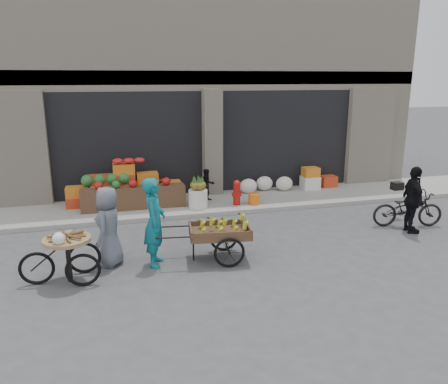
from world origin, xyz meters
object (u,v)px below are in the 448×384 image
object	(u,v)px
pineapple_bin	(198,198)
vendor_woman	(155,222)
fire_hydrant	(237,192)
orange_bucket	(254,199)
vendor_grey	(109,226)
banana_cart	(217,230)
seated_person	(207,185)
tricycle_cart	(68,252)
cyclist	(413,200)
bicycle	(408,209)

from	to	relation	value
pineapple_bin	vendor_woman	world-z (taller)	vendor_woman
fire_hydrant	orange_bucket	size ratio (longest dim) A/B	2.22
vendor_grey	vendor_woman	bearing A→B (deg)	96.25
banana_cart	vendor_grey	size ratio (longest dim) A/B	1.37
fire_hydrant	seated_person	xyz separation A→B (m)	(-0.70, 0.65, 0.08)
vendor_woman	tricycle_cart	bearing A→B (deg)	116.06
pineapple_bin	vendor_grey	bearing A→B (deg)	-128.43
pineapple_bin	vendor_woman	distance (m)	3.66
cyclist	seated_person	bearing A→B (deg)	63.20
vendor_grey	fire_hydrant	bearing A→B (deg)	152.06
fire_hydrant	seated_person	size ratio (longest dim) A/B	0.76
pineapple_bin	tricycle_cart	distance (m)	4.80
orange_bucket	tricycle_cart	xyz separation A→B (m)	(-4.75, -3.51, 0.30)
fire_hydrant	banana_cart	distance (m)	3.59
pineapple_bin	tricycle_cart	size ratio (longest dim) A/B	0.37
seated_person	tricycle_cart	bearing A→B (deg)	-140.15
orange_bucket	seated_person	bearing A→B (deg)	149.74
pineapple_bin	orange_bucket	bearing A→B (deg)	-3.58
orange_bucket	bicycle	world-z (taller)	bicycle
tricycle_cart	vendor_grey	world-z (taller)	vendor_grey
fire_hydrant	vendor_grey	bearing A→B (deg)	-139.59
orange_bucket	cyclist	xyz separation A→B (m)	(2.96, -2.90, 0.53)
banana_cart	tricycle_cart	world-z (taller)	tricycle_cart
vendor_woman	seated_person	bearing A→B (deg)	-12.24
tricycle_cart	orange_bucket	bearing A→B (deg)	36.56
orange_bucket	vendor_grey	bearing A→B (deg)	-143.76
fire_hydrant	cyclist	world-z (taller)	cyclist
banana_cart	fire_hydrant	bearing A→B (deg)	74.73
fire_hydrant	vendor_grey	size ratio (longest dim) A/B	0.45
vendor_woman	bicycle	world-z (taller)	vendor_woman
orange_bucket	cyclist	world-z (taller)	cyclist
fire_hydrant	pineapple_bin	bearing A→B (deg)	177.40
fire_hydrant	tricycle_cart	world-z (taller)	tricycle_cart
fire_hydrant	seated_person	bearing A→B (deg)	137.12
vendor_grey	banana_cart	bearing A→B (deg)	103.13
vendor_grey	cyclist	xyz separation A→B (m)	(6.98, 0.04, 0.01)
pineapple_bin	vendor_grey	world-z (taller)	vendor_grey
vendor_woman	banana_cart	bearing A→B (deg)	-79.18
vendor_woman	vendor_grey	xyz separation A→B (m)	(-0.87, 0.24, -0.09)
vendor_woman	vendor_grey	distance (m)	0.90
vendor_grey	cyclist	distance (m)	6.98
fire_hydrant	seated_person	world-z (taller)	seated_person
fire_hydrant	vendor_woman	size ratio (longest dim) A/B	0.40
seated_person	tricycle_cart	distance (m)	5.51
cyclist	vendor_woman	bearing A→B (deg)	106.66
vendor_woman	cyclist	bearing A→B (deg)	-72.97
orange_bucket	banana_cart	distance (m)	3.79
fire_hydrant	vendor_grey	world-z (taller)	vendor_grey
orange_bucket	banana_cart	size ratio (longest dim) A/B	0.15
vendor_woman	bicycle	distance (m)	6.36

